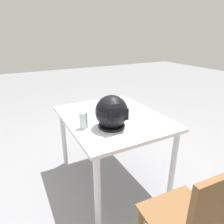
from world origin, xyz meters
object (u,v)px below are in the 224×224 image
at_px(dining_table, 112,125).
at_px(drinking_glass, 83,120).
at_px(motorcycle_helmet, 112,112).
at_px(chair_far, 198,224).
at_px(pizza, 111,109).

bearing_deg(dining_table, drinking_glass, 18.09).
bearing_deg(motorcycle_helmet, chair_far, 92.95).
xyz_separation_m(dining_table, motorcycle_helmet, (0.11, 0.19, 0.21)).
xyz_separation_m(pizza, motorcycle_helmet, (0.16, 0.31, 0.10)).
bearing_deg(pizza, motorcycle_helmet, 62.97).
bearing_deg(drinking_glass, chair_far, 104.93).
height_order(dining_table, motorcycle_helmet, motorcycle_helmet).
relative_size(dining_table, chair_far, 1.16).
distance_m(dining_table, pizza, 0.17).
height_order(pizza, chair_far, chair_far).
bearing_deg(pizza, drinking_glass, 30.74).
bearing_deg(drinking_glass, motorcycle_helmet, 156.92).
xyz_separation_m(motorcycle_helmet, drinking_glass, (0.21, -0.09, -0.06)).
distance_m(motorcycle_helmet, drinking_glass, 0.24).
bearing_deg(chair_far, dining_table, -93.46).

